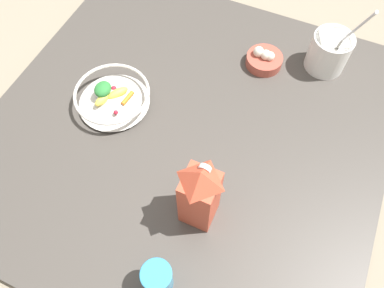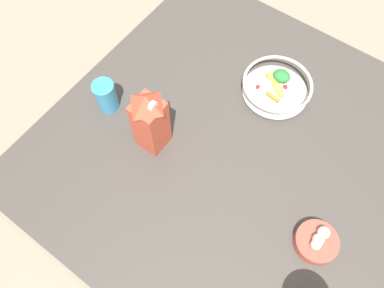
% 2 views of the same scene
% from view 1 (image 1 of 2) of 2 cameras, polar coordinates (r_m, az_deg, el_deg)
% --- Properties ---
extents(ground_plane, '(6.00, 6.00, 0.00)m').
position_cam_1_polar(ground_plane, '(1.18, -0.88, 1.75)').
color(ground_plane, gray).
extents(countertop, '(1.20, 1.20, 0.03)m').
position_cam_1_polar(countertop, '(1.17, -0.89, 2.14)').
color(countertop, '#47423D').
rests_on(countertop, ground_plane).
extents(fruit_bowl, '(0.24, 0.24, 0.08)m').
position_cam_1_polar(fruit_bowl, '(1.20, -12.02, 7.05)').
color(fruit_bowl, silver).
rests_on(fruit_bowl, countertop).
extents(milk_carton, '(0.08, 0.08, 0.26)m').
position_cam_1_polar(milk_carton, '(0.92, 1.20, -7.75)').
color(milk_carton, '#CC4C33').
rests_on(milk_carton, countertop).
extents(yogurt_tub, '(0.15, 0.13, 0.27)m').
position_cam_1_polar(yogurt_tub, '(1.34, 20.22, 13.19)').
color(yogurt_tub, white).
rests_on(yogurt_tub, countertop).
extents(drinking_cup, '(0.07, 0.07, 0.12)m').
position_cam_1_polar(drinking_cup, '(0.94, -5.25, -19.72)').
color(drinking_cup, '#3893C6').
rests_on(drinking_cup, countertop).
extents(garlic_bowl, '(0.12, 0.12, 0.07)m').
position_cam_1_polar(garlic_bowl, '(1.32, 10.92, 12.56)').
color(garlic_bowl, '#B24C3D').
rests_on(garlic_bowl, countertop).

